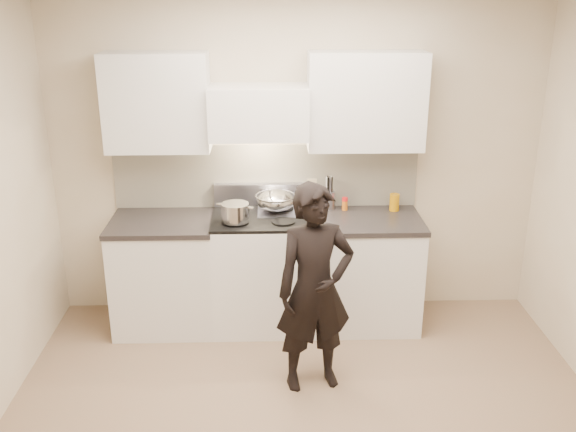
{
  "coord_description": "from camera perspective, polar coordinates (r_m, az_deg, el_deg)",
  "views": [
    {
      "loc": [
        -0.22,
        -3.35,
        2.68
      ],
      "look_at": [
        -0.09,
        1.05,
        1.08
      ],
      "focal_mm": 40.0,
      "sensor_mm": 36.0,
      "label": 1
    }
  ],
  "objects": [
    {
      "name": "stove",
      "position": [
        5.27,
        -2.41,
        -4.82
      ],
      "size": [
        0.76,
        0.65,
        0.96
      ],
      "color": "white",
      "rests_on": "ground"
    },
    {
      "name": "wok",
      "position": [
        5.14,
        -1.12,
        1.42
      ],
      "size": [
        0.32,
        0.4,
        0.26
      ],
      "color": "silver",
      "rests_on": "stove"
    },
    {
      "name": "person",
      "position": [
        4.36,
        2.4,
        -6.5
      ],
      "size": [
        0.61,
        0.47,
        1.48
      ],
      "primitive_type": "imported",
      "rotation": [
        0.0,
        0.0,
        0.23
      ],
      "color": "black",
      "rests_on": "ground"
    },
    {
      "name": "ground_plane",
      "position": [
        4.3,
        1.71,
        -18.61
      ],
      "size": [
        4.0,
        4.0,
        0.0
      ],
      "primitive_type": "plane",
      "color": "#7D614B"
    },
    {
      "name": "counter_left",
      "position": [
        5.34,
        -10.84,
        -4.98
      ],
      "size": [
        0.82,
        0.67,
        0.92
      ],
      "color": "silver",
      "rests_on": "ground"
    },
    {
      "name": "spice_jar",
      "position": [
        5.3,
        5.07,
        1.1
      ],
      "size": [
        0.05,
        0.05,
        0.11
      ],
      "color": "#C26015",
      "rests_on": "counter_right"
    },
    {
      "name": "oil_glass",
      "position": [
        5.34,
        9.44,
        1.21
      ],
      "size": [
        0.08,
        0.08,
        0.14
      ],
      "color": "#B47707",
      "rests_on": "counter_right"
    },
    {
      "name": "counter_right",
      "position": [
        5.32,
        6.58,
        -4.82
      ],
      "size": [
        0.92,
        0.67,
        0.92
      ],
      "color": "silver",
      "rests_on": "ground"
    },
    {
      "name": "utensil_crock",
      "position": [
        5.31,
        3.64,
        1.54
      ],
      "size": [
        0.1,
        0.1,
        0.28
      ],
      "color": "#9393A6",
      "rests_on": "counter_right"
    },
    {
      "name": "room_shell",
      "position": [
        3.89,
        0.78,
        3.77
      ],
      "size": [
        4.04,
        3.54,
        2.7
      ],
      "color": "beige",
      "rests_on": "ground"
    },
    {
      "name": "stock_pot",
      "position": [
        4.93,
        -4.72,
        0.32
      ],
      "size": [
        0.29,
        0.28,
        0.14
      ],
      "color": "silver",
      "rests_on": "stove"
    }
  ]
}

